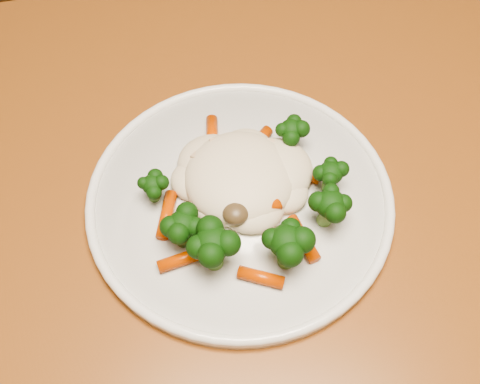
{
  "coord_description": "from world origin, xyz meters",
  "views": [
    {
      "loc": [
        0.09,
        -0.39,
        1.25
      ],
      "look_at": [
        0.09,
        -0.06,
        0.77
      ],
      "focal_mm": 45.0,
      "sensor_mm": 36.0,
      "label": 1
    }
  ],
  "objects": [
    {
      "name": "dining_table",
      "position": [
        0.0,
        -0.15,
        0.66
      ],
      "size": [
        1.45,
        1.13,
        0.75
      ],
      "rotation": [
        0.0,
        0.0,
        0.24
      ],
      "color": "#945322",
      "rests_on": "ground"
    },
    {
      "name": "plate",
      "position": [
        0.09,
        -0.06,
        0.76
      ],
      "size": [
        0.3,
        0.3,
        0.01
      ],
      "primitive_type": "cylinder",
      "color": "white",
      "rests_on": "dining_table"
    },
    {
      "name": "meal",
      "position": [
        0.1,
        -0.07,
        0.78
      ],
      "size": [
        0.2,
        0.2,
        0.05
      ],
      "color": "beige",
      "rests_on": "plate"
    }
  ]
}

